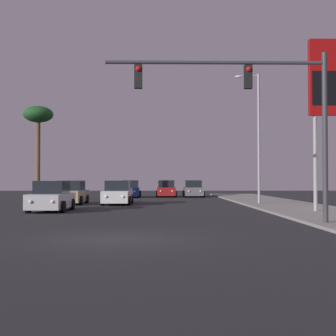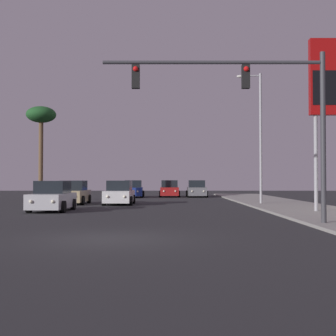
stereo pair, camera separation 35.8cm
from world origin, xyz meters
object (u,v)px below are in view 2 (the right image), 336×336
at_px(car_blue, 132,190).
at_px(street_lamp, 258,131).
at_px(gas_station_sign, 328,87).
at_px(car_silver, 51,197).
at_px(car_white, 118,194).
at_px(car_grey, 196,189).
at_px(car_tan, 72,193).
at_px(palm_tree_mid, 40,119).
at_px(traffic_light_mast, 256,100).
at_px(car_red, 169,189).

xyz_separation_m(car_blue, street_lamp, (9.71, -13.90, 4.36)).
bearing_deg(gas_station_sign, car_silver, 173.70).
bearing_deg(car_white, car_grey, -113.04).
bearing_deg(gas_station_sign, car_tan, 149.18).
distance_m(car_tan, car_grey, 16.65).
distance_m(car_blue, gas_station_sign, 25.55).
bearing_deg(street_lamp, car_silver, -153.50).
bearing_deg(car_grey, gas_station_sign, 104.32).
bearing_deg(palm_tree_mid, gas_station_sign, -35.85).
xyz_separation_m(car_white, traffic_light_mast, (6.82, -15.13, 4.03)).
bearing_deg(car_grey, car_red, -5.41).
bearing_deg(traffic_light_mast, street_lamp, 78.80).
height_order(car_tan, traffic_light_mast, traffic_light_mast).
bearing_deg(car_grey, car_silver, 66.70).
relative_size(car_white, palm_tree_mid, 0.56).
xyz_separation_m(car_silver, gas_station_sign, (14.83, -1.64, 5.86)).
height_order(car_blue, palm_tree_mid, palm_tree_mid).
bearing_deg(car_tan, traffic_light_mast, 123.83).
distance_m(car_grey, street_lamp, 15.67).
height_order(car_white, traffic_light_mast, traffic_light_mast).
bearing_deg(car_red, car_grey, 174.31).
height_order(gas_station_sign, palm_tree_mid, gas_station_sign).
bearing_deg(car_red, street_lamp, 112.61).
height_order(street_lamp, gas_station_sign, same).
xyz_separation_m(car_white, gas_station_sign, (11.82, -8.53, 5.86)).
bearing_deg(car_silver, car_red, -105.84).
height_order(car_grey, street_lamp, street_lamp).
xyz_separation_m(car_tan, car_red, (6.92, 13.87, 0.00)).
xyz_separation_m(car_white, car_grey, (6.29, 14.11, 0.00)).
bearing_deg(car_grey, car_blue, 7.47).
distance_m(car_red, car_grey, 2.73).
relative_size(car_tan, traffic_light_mast, 0.51).
xyz_separation_m(car_blue, car_tan, (-3.33, -12.83, 0.00)).
bearing_deg(car_silver, gas_station_sign, 175.04).
height_order(car_white, gas_station_sign, gas_station_sign).
relative_size(car_white, gas_station_sign, 0.48).
relative_size(car_grey, traffic_light_mast, 0.51).
distance_m(car_blue, street_lamp, 17.51).
relative_size(car_blue, car_silver, 1.00).
bearing_deg(traffic_light_mast, gas_station_sign, 52.84).
bearing_deg(car_tan, car_blue, -103.73).
relative_size(car_grey, gas_station_sign, 0.48).
xyz_separation_m(car_silver, street_lamp, (12.71, 6.34, 4.36)).
distance_m(traffic_light_mast, street_lamp, 14.86).
xyz_separation_m(car_grey, street_lamp, (3.42, -14.66, 4.36)).
distance_m(car_blue, car_red, 3.73).
height_order(car_silver, gas_station_sign, gas_station_sign).
xyz_separation_m(car_blue, car_white, (0.01, -13.35, 0.00)).
relative_size(traffic_light_mast, palm_tree_mid, 1.10).
distance_m(car_silver, car_grey, 22.96).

